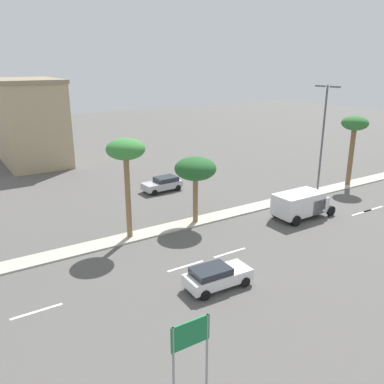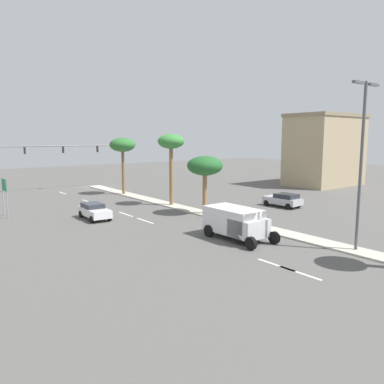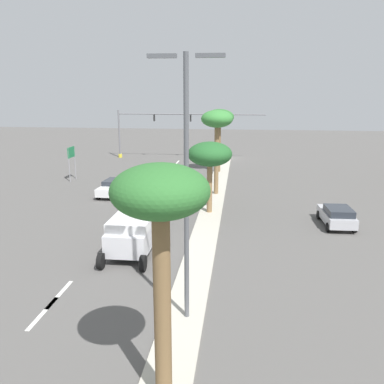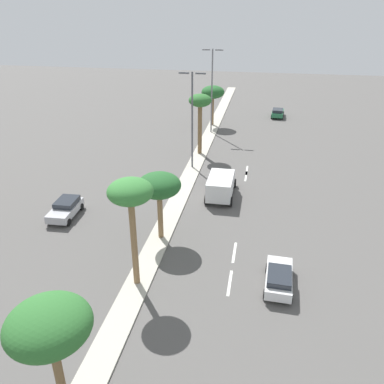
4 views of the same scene
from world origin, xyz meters
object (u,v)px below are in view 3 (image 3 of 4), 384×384
at_px(traffic_signal_gantry, 160,126).
at_px(palm_tree_front, 217,122).
at_px(street_lamp_front, 186,173).
at_px(palm_tree_rear, 220,118).
at_px(box_truck, 133,232).
at_px(palm_tree_far, 160,207).
at_px(sedan_white_center, 112,187).
at_px(palm_tree_right, 210,155).
at_px(directional_road_sign, 71,156).
at_px(sedan_silver_trailing, 337,215).

height_order(traffic_signal_gantry, palm_tree_front, palm_tree_front).
bearing_deg(street_lamp_front, palm_tree_rear, -89.23).
bearing_deg(palm_tree_rear, street_lamp_front, 90.77).
bearing_deg(traffic_signal_gantry, box_truck, 98.53).
xyz_separation_m(traffic_signal_gantry, palm_tree_rear, (-8.93, 9.42, 1.77)).
relative_size(traffic_signal_gantry, palm_tree_rear, 2.86).
distance_m(palm_tree_front, palm_tree_far, 26.32).
bearing_deg(palm_tree_front, sedan_white_center, 8.27).
xyz_separation_m(palm_tree_right, palm_tree_far, (-0.17, 20.33, 1.73)).
distance_m(palm_tree_front, box_truck, 16.07).
distance_m(directional_road_sign, sedan_silver_trailing, 28.09).
distance_m(traffic_signal_gantry, directional_road_sign, 17.04).
height_order(palm_tree_front, sedan_silver_trailing, palm_tree_front).
xyz_separation_m(palm_tree_rear, sedan_white_center, (9.22, 12.04, -5.63)).
bearing_deg(palm_tree_rear, traffic_signal_gantry, -46.53).
bearing_deg(sedan_white_center, palm_tree_right, 153.98).
bearing_deg(traffic_signal_gantry, palm_tree_far, 101.31).
bearing_deg(palm_tree_far, directional_road_sign, -62.70).
distance_m(palm_tree_rear, palm_tree_front, 10.66).
xyz_separation_m(palm_tree_far, sedan_silver_trailing, (-9.21, -18.34, -5.63)).
xyz_separation_m(palm_tree_rear, palm_tree_front, (-0.34, 10.65, 0.36)).
relative_size(street_lamp_front, sedan_white_center, 2.59).
height_order(sedan_white_center, box_truck, box_truck).
distance_m(palm_tree_far, sedan_white_center, 27.29).
distance_m(palm_tree_front, sedan_silver_trailing, 13.58).
xyz_separation_m(traffic_signal_gantry, box_truck, (-5.19, 34.61, -3.35)).
xyz_separation_m(palm_tree_rear, palm_tree_right, (-0.18, 16.63, -1.70)).
xyz_separation_m(traffic_signal_gantry, palm_tree_front, (-9.27, 20.07, 2.13)).
xyz_separation_m(traffic_signal_gantry, palm_tree_far, (-9.27, 46.38, 1.80)).
relative_size(palm_tree_right, box_truck, 1.00).
height_order(traffic_signal_gantry, sedan_silver_trailing, traffic_signal_gantry).
xyz_separation_m(palm_tree_far, box_truck, (4.08, -11.77, -5.15)).
xyz_separation_m(palm_tree_rear, street_lamp_front, (-0.43, 32.13, 0.00)).
distance_m(directional_road_sign, palm_tree_front, 17.00).
bearing_deg(directional_road_sign, box_truck, 121.84).
height_order(directional_road_sign, palm_tree_front, palm_tree_front).
bearing_deg(palm_tree_far, palm_tree_rear, -89.46).
bearing_deg(sedan_silver_trailing, street_lamp_front, 55.94).
relative_size(palm_tree_rear, palm_tree_front, 0.95).
height_order(palm_tree_far, sedan_white_center, palm_tree_far).
bearing_deg(palm_tree_right, palm_tree_front, -91.52).
height_order(palm_tree_rear, palm_tree_front, palm_tree_front).
distance_m(sedan_white_center, box_truck, 14.26).
xyz_separation_m(palm_tree_right, box_truck, (3.92, 8.56, -3.42)).
height_order(traffic_signal_gantry, box_truck, traffic_signal_gantry).
distance_m(palm_tree_right, street_lamp_front, 15.59).
bearing_deg(box_truck, palm_tree_right, -114.59).
bearing_deg(palm_tree_right, palm_tree_rear, -89.38).
height_order(palm_tree_far, box_truck, palm_tree_far).
xyz_separation_m(palm_tree_rear, sedan_silver_trailing, (-9.56, 18.63, -5.60)).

